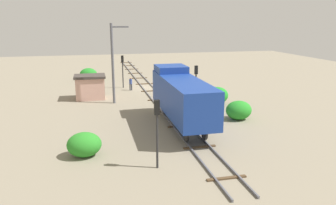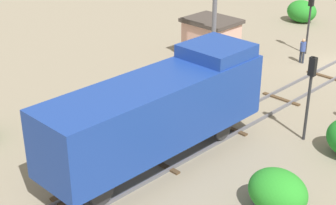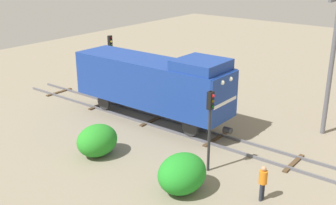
{
  "view_description": "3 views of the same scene",
  "coord_description": "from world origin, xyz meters",
  "px_view_note": "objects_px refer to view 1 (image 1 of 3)",
  "views": [
    {
      "loc": [
        7.24,
        42.87,
        8.92
      ],
      "look_at": [
        0.72,
        15.2,
        1.7
      ],
      "focal_mm": 35.0,
      "sensor_mm": 36.0,
      "label": 1
    },
    {
      "loc": [
        -14.21,
        30.92,
        12.29
      ],
      "look_at": [
        0.87,
        15.67,
        2.3
      ],
      "focal_mm": 55.0,
      "sensor_mm": 36.0,
      "label": 2
    },
    {
      "loc": [
        -19.8,
        0.29,
        10.57
      ],
      "look_at": [
        -1.16,
        14.9,
        2.12
      ],
      "focal_mm": 45.0,
      "sensor_mm": 36.0,
      "label": 3
    }
  ],
  "objects_px": {
    "traffic_signal_near": "(123,66)",
    "worker_by_signal": "(193,89)",
    "locomotive": "(181,95)",
    "relay_hut": "(90,87)",
    "worker_near_track": "(131,83)",
    "catenary_mast": "(113,62)",
    "traffic_signal_mid": "(196,78)",
    "traffic_signal_far": "(157,121)"
  },
  "relations": [
    {
      "from": "traffic_signal_near",
      "to": "worker_by_signal",
      "type": "xyz_separation_m",
      "value": [
        -7.4,
        7.74,
        -2.01
      ]
    },
    {
      "from": "locomotive",
      "to": "worker_by_signal",
      "type": "height_order",
      "value": "locomotive"
    },
    {
      "from": "traffic_signal_near",
      "to": "relay_hut",
      "type": "distance_m",
      "value": 7.05
    },
    {
      "from": "worker_near_track",
      "to": "traffic_signal_near",
      "type": "bearing_deg",
      "value": -39.35
    },
    {
      "from": "catenary_mast",
      "to": "relay_hut",
      "type": "relative_size",
      "value": 2.45
    },
    {
      "from": "locomotive",
      "to": "catenary_mast",
      "type": "height_order",
      "value": "catenary_mast"
    },
    {
      "from": "worker_near_track",
      "to": "traffic_signal_mid",
      "type": "bearing_deg",
      "value": 149.49
    },
    {
      "from": "locomotive",
      "to": "catenary_mast",
      "type": "relative_size",
      "value": 1.35
    },
    {
      "from": "traffic_signal_mid",
      "to": "worker_near_track",
      "type": "bearing_deg",
      "value": -57.95
    },
    {
      "from": "traffic_signal_near",
      "to": "catenary_mast",
      "type": "bearing_deg",
      "value": 77.92
    },
    {
      "from": "worker_by_signal",
      "to": "relay_hut",
      "type": "height_order",
      "value": "relay_hut"
    },
    {
      "from": "worker_near_track",
      "to": "relay_hut",
      "type": "height_order",
      "value": "relay_hut"
    },
    {
      "from": "worker_near_track",
      "to": "locomotive",
      "type": "bearing_deg",
      "value": 126.09
    },
    {
      "from": "traffic_signal_mid",
      "to": "catenary_mast",
      "type": "distance_m",
      "value": 9.0
    },
    {
      "from": "traffic_signal_mid",
      "to": "traffic_signal_far",
      "type": "distance_m",
      "value": 15.67
    },
    {
      "from": "relay_hut",
      "to": "traffic_signal_mid",
      "type": "bearing_deg",
      "value": 152.09
    },
    {
      "from": "traffic_signal_near",
      "to": "catenary_mast",
      "type": "distance_m",
      "value": 8.46
    },
    {
      "from": "relay_hut",
      "to": "worker_by_signal",
      "type": "bearing_deg",
      "value": 168.47
    },
    {
      "from": "worker_by_signal",
      "to": "relay_hut",
      "type": "relative_size",
      "value": 0.49
    },
    {
      "from": "locomotive",
      "to": "traffic_signal_far",
      "type": "relative_size",
      "value": 2.68
    },
    {
      "from": "worker_by_signal",
      "to": "traffic_signal_far",
      "type": "bearing_deg",
      "value": -125.09
    },
    {
      "from": "locomotive",
      "to": "relay_hut",
      "type": "height_order",
      "value": "locomotive"
    },
    {
      "from": "traffic_signal_near",
      "to": "catenary_mast",
      "type": "relative_size",
      "value": 0.5
    },
    {
      "from": "traffic_signal_near",
      "to": "traffic_signal_mid",
      "type": "height_order",
      "value": "traffic_signal_near"
    },
    {
      "from": "traffic_signal_near",
      "to": "catenary_mast",
      "type": "xyz_separation_m",
      "value": [
        1.74,
        8.14,
        1.53
      ]
    },
    {
      "from": "traffic_signal_far",
      "to": "relay_hut",
      "type": "bearing_deg",
      "value": -78.85
    },
    {
      "from": "locomotive",
      "to": "traffic_signal_mid",
      "type": "xyz_separation_m",
      "value": [
        -3.4,
        -6.5,
        0.19
      ]
    },
    {
      "from": "traffic_signal_mid",
      "to": "relay_hut",
      "type": "bearing_deg",
      "value": -27.91
    },
    {
      "from": "traffic_signal_mid",
      "to": "locomotive",
      "type": "bearing_deg",
      "value": 62.4
    },
    {
      "from": "traffic_signal_near",
      "to": "relay_hut",
      "type": "height_order",
      "value": "traffic_signal_near"
    },
    {
      "from": "worker_near_track",
      "to": "worker_by_signal",
      "type": "height_order",
      "value": "same"
    },
    {
      "from": "traffic_signal_mid",
      "to": "worker_by_signal",
      "type": "xyz_separation_m",
      "value": [
        -0.8,
        -3.39,
        -1.97
      ]
    },
    {
      "from": "worker_near_track",
      "to": "catenary_mast",
      "type": "relative_size",
      "value": 0.2
    },
    {
      "from": "traffic_signal_far",
      "to": "worker_by_signal",
      "type": "bearing_deg",
      "value": -114.14
    },
    {
      "from": "catenary_mast",
      "to": "relay_hut",
      "type": "height_order",
      "value": "catenary_mast"
    },
    {
      "from": "traffic_signal_near",
      "to": "relay_hut",
      "type": "xyz_separation_m",
      "value": [
        4.3,
        5.35,
        -1.61
      ]
    },
    {
      "from": "traffic_signal_near",
      "to": "traffic_signal_far",
      "type": "distance_m",
      "value": 25.15
    },
    {
      "from": "locomotive",
      "to": "worker_near_track",
      "type": "distance_m",
      "value": 16.05
    },
    {
      "from": "worker_by_signal",
      "to": "catenary_mast",
      "type": "relative_size",
      "value": 0.2
    },
    {
      "from": "relay_hut",
      "to": "catenary_mast",
      "type": "bearing_deg",
      "value": 132.56
    },
    {
      "from": "locomotive",
      "to": "traffic_signal_mid",
      "type": "distance_m",
      "value": 7.34
    },
    {
      "from": "traffic_signal_near",
      "to": "worker_near_track",
      "type": "xyz_separation_m",
      "value": [
        -0.8,
        1.87,
        -2.01
      ]
    }
  ]
}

